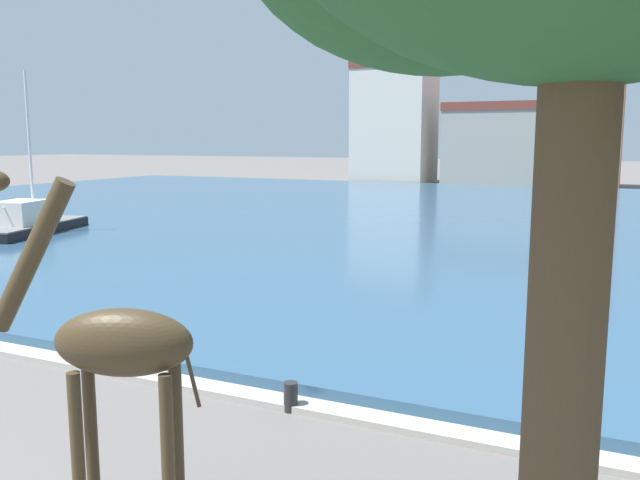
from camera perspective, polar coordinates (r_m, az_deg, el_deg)
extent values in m
cube|color=#2D5170|center=(37.25, 12.60, 1.77)|extent=(86.04, 52.85, 0.32)
cube|color=#ADA89E|center=(13.09, -14.10, -11.47)|extent=(86.04, 0.50, 0.12)
cylinder|color=#42331E|center=(8.14, -20.17, -17.39)|extent=(0.15, 0.15, 2.01)
cylinder|color=#42331E|center=(8.46, -19.11, -16.32)|extent=(0.15, 0.15, 2.01)
cylinder|color=#42331E|center=(7.81, -13.00, -18.21)|extent=(0.15, 0.15, 2.01)
cylinder|color=#42331E|center=(8.14, -12.22, -17.03)|extent=(0.15, 0.15, 2.01)
ellipsoid|color=#42331E|center=(7.65, -16.60, -8.48)|extent=(1.66, 1.12, 0.77)
cylinder|color=#42331E|center=(7.82, -23.63, -1.24)|extent=(1.06, 0.59, 1.72)
cylinder|color=#42331E|center=(7.54, -11.11, -11.11)|extent=(0.22, 0.12, 0.82)
cube|color=black|center=(32.58, -23.85, 0.62)|extent=(3.83, 6.66, 0.73)
ellipsoid|color=black|center=(35.06, -21.14, 1.30)|extent=(2.58, 2.65, 0.69)
cube|color=slate|center=(32.53, -23.89, 1.31)|extent=(3.76, 6.52, 0.06)
cube|color=silver|center=(32.08, -24.42, 2.18)|extent=(2.13, 2.54, 1.05)
cylinder|color=silver|center=(32.70, -23.79, 7.30)|extent=(0.12, 0.12, 6.83)
cylinder|color=silver|center=(31.92, -24.61, 2.71)|extent=(0.63, 2.14, 0.08)
cylinder|color=#232326|center=(11.36, -2.55, -13.37)|extent=(0.24, 0.24, 0.50)
cube|color=beige|center=(69.83, 6.46, 9.65)|extent=(7.60, 6.48, 11.51)
cube|color=brown|center=(70.21, 6.55, 14.68)|extent=(7.75, 6.61, 0.80)
cube|color=gray|center=(66.88, 14.90, 7.59)|extent=(8.79, 8.00, 7.15)
cube|color=brown|center=(66.95, 15.04, 10.99)|extent=(8.96, 8.16, 0.80)
cube|color=#8E5142|center=(66.50, 22.31, 9.43)|extent=(5.61, 6.51, 12.23)
cube|color=brown|center=(66.97, 22.64, 15.00)|extent=(5.72, 6.64, 0.80)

